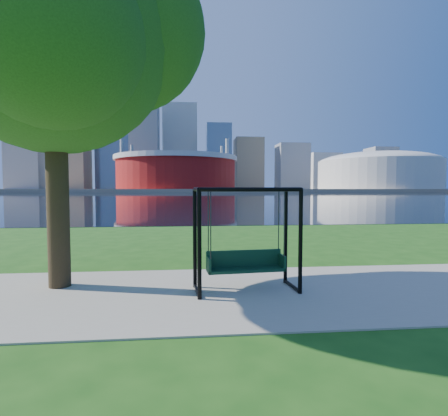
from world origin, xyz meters
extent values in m
plane|color=#1E5114|center=(0.00, 0.00, 0.00)|extent=(900.00, 900.00, 0.00)
cube|color=#9E937F|center=(0.00, -0.50, 0.01)|extent=(120.00, 4.00, 0.03)
cube|color=black|center=(0.00, 102.00, 0.01)|extent=(900.00, 180.00, 0.02)
cube|color=#937F60|center=(0.00, 306.00, 1.00)|extent=(900.00, 228.00, 2.00)
cylinder|color=maroon|center=(-10.00, 235.00, 13.00)|extent=(80.00, 80.00, 22.00)
cylinder|color=silver|center=(-10.00, 235.00, 22.50)|extent=(83.00, 83.00, 3.00)
cylinder|color=silver|center=(22.91, 254.00, 18.00)|extent=(2.00, 2.00, 32.00)
cylinder|color=silver|center=(-42.91, 254.00, 18.00)|extent=(2.00, 2.00, 32.00)
cylinder|color=silver|center=(-42.91, 216.00, 18.00)|extent=(2.00, 2.00, 32.00)
cylinder|color=silver|center=(22.91, 216.00, 18.00)|extent=(2.00, 2.00, 32.00)
cylinder|color=beige|center=(135.00, 235.00, 12.00)|extent=(84.00, 84.00, 20.00)
ellipsoid|color=beige|center=(135.00, 235.00, 21.00)|extent=(84.00, 84.00, 15.12)
cube|color=gray|center=(-140.00, 310.00, 33.00)|extent=(28.00, 28.00, 62.00)
cube|color=#998466|center=(-100.00, 300.00, 46.00)|extent=(26.00, 26.00, 88.00)
cube|color=slate|center=(-70.00, 325.00, 49.50)|extent=(30.00, 24.00, 95.00)
cube|color=gray|center=(-40.00, 305.00, 38.00)|extent=(24.00, 24.00, 72.00)
cube|color=silver|center=(-10.00, 335.00, 42.00)|extent=(32.00, 28.00, 80.00)
cube|color=slate|center=(25.00, 310.00, 31.00)|extent=(22.00, 22.00, 58.00)
cube|color=#998466|center=(55.00, 325.00, 26.00)|extent=(26.00, 26.00, 48.00)
cube|color=gray|center=(95.00, 315.00, 23.00)|extent=(28.00, 24.00, 42.00)
cube|color=silver|center=(135.00, 340.00, 20.00)|extent=(30.00, 26.00, 36.00)
cube|color=gray|center=(185.00, 320.00, 22.00)|extent=(24.00, 24.00, 40.00)
cube|color=#998466|center=(225.00, 335.00, 18.00)|extent=(26.00, 26.00, 32.00)
sphere|color=#998466|center=(-100.00, 300.00, 93.50)|extent=(10.00, 10.00, 10.00)
cylinder|color=black|center=(-0.34, -0.90, 1.03)|extent=(0.09, 0.09, 2.06)
cylinder|color=black|center=(1.62, -0.72, 1.03)|extent=(0.09, 0.09, 2.06)
cylinder|color=black|center=(-0.42, -0.10, 1.03)|extent=(0.09, 0.09, 2.06)
cylinder|color=black|center=(1.54, 0.08, 1.03)|extent=(0.09, 0.09, 2.06)
cylinder|color=black|center=(0.64, -0.81, 2.06)|extent=(1.97, 0.26, 0.08)
cylinder|color=black|center=(0.56, -0.01, 2.06)|extent=(1.97, 0.26, 0.08)
cylinder|color=black|center=(-0.38, -0.50, 2.06)|extent=(0.15, 0.81, 0.08)
cylinder|color=black|center=(-0.38, -0.50, 0.07)|extent=(0.14, 0.81, 0.06)
cylinder|color=black|center=(1.58, -0.32, 2.06)|extent=(0.15, 0.81, 0.08)
cylinder|color=black|center=(1.58, -0.32, 0.07)|extent=(0.14, 0.81, 0.06)
cube|color=black|center=(0.60, -0.41, 0.45)|extent=(1.59, 0.54, 0.05)
cube|color=black|center=(0.58, -0.24, 0.64)|extent=(1.56, 0.18, 0.34)
cube|color=black|center=(-0.15, -0.48, 0.57)|extent=(0.08, 0.40, 0.30)
cube|color=black|center=(1.35, -0.34, 0.57)|extent=(0.08, 0.40, 0.30)
cylinder|color=#2E2E33|center=(-0.12, -0.64, 1.36)|extent=(0.02, 0.02, 1.30)
cylinder|color=#2E2E33|center=(1.35, -0.51, 1.36)|extent=(0.02, 0.02, 1.30)
cylinder|color=#2E2E33|center=(-0.15, -0.31, 1.36)|extent=(0.02, 0.02, 1.30)
cylinder|color=#2E2E33|center=(1.32, -0.18, 1.36)|extent=(0.02, 0.02, 1.30)
cylinder|color=black|center=(-3.23, 0.25, 2.19)|extent=(0.44, 0.44, 4.38)
sphere|color=#244E17|center=(-3.23, 0.25, 5.18)|extent=(4.78, 4.78, 4.78)
sphere|color=#244E17|center=(-1.94, 0.85, 5.58)|extent=(3.59, 3.59, 3.59)
sphere|color=#244E17|center=(-2.83, -0.85, 4.68)|extent=(3.19, 3.19, 3.19)
sphere|color=#244E17|center=(-3.83, 1.44, 5.98)|extent=(3.39, 3.39, 3.39)
camera|label=1|loc=(-0.50, -7.25, 2.07)|focal=28.00mm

